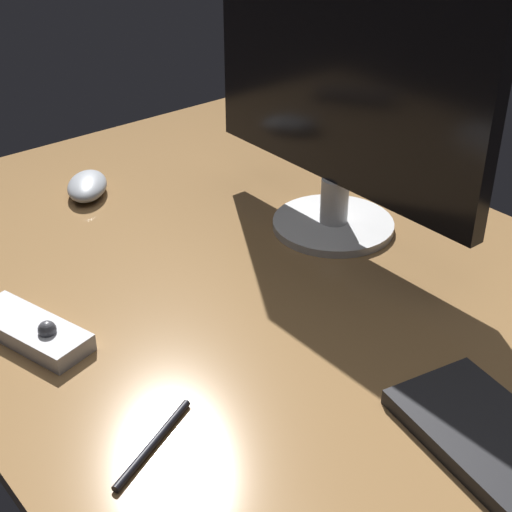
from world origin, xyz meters
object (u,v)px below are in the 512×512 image
(monitor, at_px, (342,69))
(media_remote, at_px, (31,330))
(computer_mouse, at_px, (87,186))
(pen, at_px, (153,443))

(monitor, bearing_deg, media_remote, -93.27)
(monitor, height_order, computer_mouse, monitor)
(media_remote, bearing_deg, computer_mouse, 126.51)
(pen, bearing_deg, media_remote, -110.96)
(pen, bearing_deg, computer_mouse, -137.03)
(media_remote, height_order, pen, media_remote)
(media_remote, bearing_deg, monitor, 70.90)
(media_remote, bearing_deg, pen, -11.61)
(monitor, bearing_deg, computer_mouse, -145.22)
(computer_mouse, relative_size, pen, 0.83)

